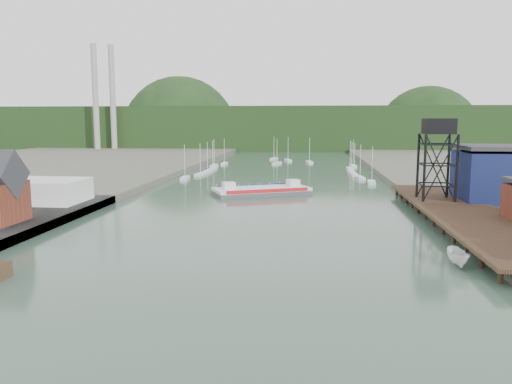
# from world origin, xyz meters

# --- Properties ---
(ground) EXTENTS (600.00, 600.00, 0.00)m
(ground) POSITION_xyz_m (0.00, 0.00, 0.00)
(ground) COLOR #314D40
(ground) RESTS_ON ground
(east_pier) EXTENTS (14.00, 70.00, 2.45)m
(east_pier) POSITION_xyz_m (37.00, 45.00, 1.90)
(east_pier) COLOR black
(east_pier) RESTS_ON ground
(white_shed) EXTENTS (18.00, 12.00, 4.50)m
(white_shed) POSITION_xyz_m (-44.00, 50.00, 3.85)
(white_shed) COLOR silver
(white_shed) RESTS_ON west_quay
(lift_tower) EXTENTS (6.50, 6.50, 16.00)m
(lift_tower) POSITION_xyz_m (35.00, 58.00, 15.65)
(lift_tower) COLOR black
(lift_tower) RESTS_ON east_pier
(blue_shed) EXTENTS (20.50, 14.50, 11.30)m
(blue_shed) POSITION_xyz_m (50.00, 60.00, 7.06)
(blue_shed) COLOR #0C1638
(blue_shed) RESTS_ON east_land
(marina_sailboats) EXTENTS (57.71, 92.65, 0.90)m
(marina_sailboats) POSITION_xyz_m (0.08, 138.46, 0.35)
(marina_sailboats) COLOR silver
(marina_sailboats) RESTS_ON ground
(smokestacks) EXTENTS (11.20, 8.20, 60.00)m
(smokestacks) POSITION_xyz_m (-106.00, 232.50, 30.00)
(smokestacks) COLOR gray
(smokestacks) RESTS_ON ground
(distant_hills) EXTENTS (500.00, 120.00, 80.00)m
(distant_hills) POSITION_xyz_m (-3.98, 301.35, 10.38)
(distant_hills) COLOR black
(distant_hills) RESTS_ON ground
(chain_ferry) EXTENTS (24.61, 17.83, 3.29)m
(chain_ferry) POSITION_xyz_m (-1.48, 75.72, 0.95)
(chain_ferry) COLOR #4A4A4D
(chain_ferry) RESTS_ON ground
(motorboat) EXTENTS (2.26, 5.65, 2.16)m
(motorboat) POSITION_xyz_m (28.25, 18.25, 1.08)
(motorboat) COLOR silver
(motorboat) RESTS_ON ground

